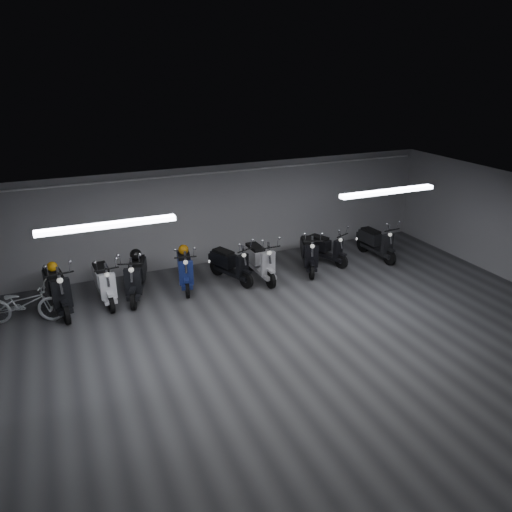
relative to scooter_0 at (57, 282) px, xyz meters
name	(u,v)px	position (x,y,z in m)	size (l,w,h in m)	color
floor	(283,350)	(4.03, -3.52, -0.74)	(14.00, 10.00, 0.01)	#393A3C
ceiling	(287,217)	(4.03, -3.52, 2.07)	(14.00, 10.00, 0.01)	gray
back_wall	(205,216)	(4.03, 1.49, 0.66)	(14.00, 0.01, 2.80)	gray
front_wall	(503,484)	(4.03, -8.52, 0.66)	(14.00, 0.01, 2.80)	gray
fluor_strip_left	(108,225)	(1.03, -2.52, 2.00)	(2.40, 0.18, 0.08)	white
fluor_strip_right	(388,192)	(7.03, -2.52, 2.00)	(2.40, 0.18, 0.08)	white
conduit	(204,173)	(4.03, 1.40, 1.88)	(0.05, 0.05, 13.60)	white
scooter_0	(57,282)	(0.00, 0.00, 0.00)	(0.66, 1.98, 1.48)	black
scooter_2	(104,276)	(1.04, 0.08, -0.07)	(0.60, 1.81, 1.34)	white
scooter_3	(136,271)	(1.78, 0.04, -0.03)	(0.63, 1.89, 1.41)	black
scooter_4	(185,264)	(3.03, 0.12, -0.08)	(0.59, 1.77, 1.32)	navy
scooter_5	(231,259)	(4.23, 0.00, -0.09)	(0.58, 1.73, 1.29)	black
scooter_6	(260,255)	(4.99, -0.17, -0.06)	(0.61, 1.83, 1.37)	#B3B3B8
scooter_7	(309,248)	(6.46, -0.17, -0.08)	(0.59, 1.78, 1.32)	black
scooter_8	(326,243)	(7.17, 0.09, -0.13)	(0.54, 1.63, 1.21)	black
scooter_9	(377,237)	(8.72, -0.17, -0.09)	(0.58, 1.75, 1.30)	black
bicycle	(23,299)	(-0.73, -0.22, -0.18)	(0.61, 1.72, 1.11)	white
helmet_0	(183,250)	(3.08, 0.36, 0.21)	(0.26, 0.26, 0.26)	#BC710B
helmet_1	(136,255)	(1.86, 0.29, 0.28)	(0.29, 0.29, 0.29)	black
helmet_2	(52,267)	(-0.04, 0.27, 0.29)	(0.24, 0.24, 0.24)	orange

